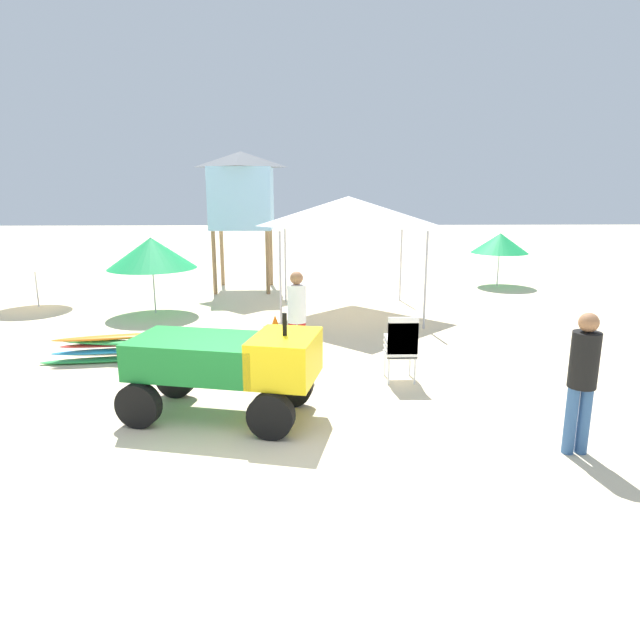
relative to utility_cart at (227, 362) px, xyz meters
The scene contains 13 objects.
ground 1.06m from the utility_cart, 53.86° to the right, with size 80.00×80.00×0.00m, color beige.
utility_cart is the anchor object (origin of this frame).
stacked_plastic_chairs 2.91m from the utility_cart, 26.87° to the left, with size 0.48×0.48×1.11m.
surfboard_pile 3.60m from the utility_cart, 132.84° to the left, with size 2.60×0.79×0.48m.
lifeguard_near_left 4.42m from the utility_cart, 15.69° to the right, with size 0.32×0.32×1.71m.
lifeguard_near_center 2.27m from the utility_cart, 66.26° to the left, with size 0.32×0.32×1.70m.
popup_canopy 6.91m from the utility_cart, 71.61° to the left, with size 3.23×3.23×2.87m.
lifeguard_tower 10.07m from the utility_cart, 94.76° to the left, with size 1.98×1.98×4.11m.
beach_umbrella_left 12.56m from the utility_cart, 54.73° to the left, with size 1.78×1.78×1.67m.
beach_umbrella_mid 9.46m from the utility_cart, 129.30° to the left, with size 1.94×1.94×1.76m.
beach_umbrella_far 7.07m from the utility_cart, 112.60° to the left, with size 2.17×2.17×1.90m.
traffic_cone_near 3.92m from the utility_cart, 83.55° to the left, with size 0.38×0.38×0.54m, color orange.
cooler_box 2.47m from the utility_cart, 90.16° to the left, with size 0.49×0.38×0.39m, color blue.
Camera 1 is at (0.64, -6.56, 3.08)m, focal length 30.97 mm.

